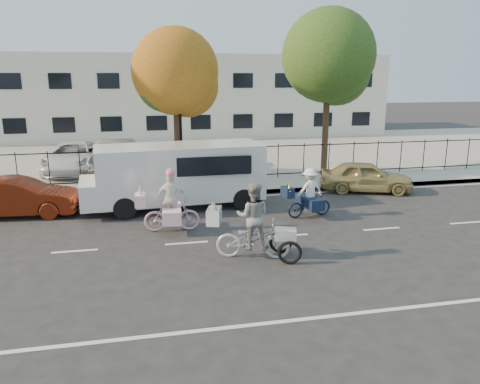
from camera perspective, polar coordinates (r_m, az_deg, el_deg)
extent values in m
plane|color=#333334|center=(13.32, -6.53, -6.23)|extent=(120.00, 120.00, 0.00)
cube|color=#A8A399|center=(18.11, -8.11, -0.52)|extent=(60.00, 0.10, 0.15)
cube|color=#A8A399|center=(19.13, -8.34, 0.26)|extent=(60.00, 2.20, 0.15)
cube|color=#A8A399|center=(27.84, -9.59, 4.57)|extent=(60.00, 15.60, 0.15)
cube|color=silver|center=(37.50, -10.51, 11.45)|extent=(34.00, 10.00, 6.00)
cylinder|color=black|center=(19.47, -7.22, 6.76)|extent=(0.12, 0.12, 4.00)
sphere|color=white|center=(19.32, -7.42, 13.09)|extent=(0.36, 0.36, 0.36)
cylinder|color=black|center=(19.61, -15.02, 3.18)|extent=(0.06, 0.06, 1.80)
cylinder|color=black|center=(19.58, -12.97, 3.29)|extent=(0.06, 0.06, 1.80)
cube|color=#59140F|center=(19.49, -14.10, 4.97)|extent=(0.85, 0.04, 0.60)
imported|color=silver|center=(12.08, 1.57, -5.79)|extent=(2.01, 1.18, 1.00)
imported|color=silver|center=(11.89, 1.59, -3.00)|extent=(1.00, 0.87, 1.74)
cube|color=silver|center=(11.98, -3.18, -2.92)|extent=(0.49, 0.68, 0.40)
cone|color=silver|center=(12.03, -3.29, -1.52)|extent=(0.15, 0.15, 0.20)
cone|color=silver|center=(11.78, -3.09, -1.87)|extent=(0.15, 0.15, 0.20)
torus|color=black|center=(11.79, 6.07, -7.36)|extent=(0.62, 0.26, 0.62)
torus|color=black|center=(12.48, 4.98, -6.10)|extent=(0.62, 0.26, 0.62)
cube|color=white|center=(12.02, 5.55, -5.13)|extent=(0.64, 0.53, 0.28)
imported|color=#D4A1BB|center=(14.25, -8.30, -2.79)|extent=(1.70, 0.59, 1.01)
imported|color=white|center=(14.11, -8.38, -0.80)|extent=(0.95, 0.45, 1.59)
cube|color=#FFC2D1|center=(14.15, -12.05, -0.95)|extent=(0.34, 0.57, 0.36)
cone|color=white|center=(14.07, -12.11, 0.31)|extent=(0.12, 0.12, 0.32)
cube|color=#FFC2D1|center=(14.23, -8.31, -2.60)|extent=(0.64, 1.35, 0.40)
sphere|color=pink|center=(13.93, -8.49, 2.29)|extent=(0.28, 0.28, 0.28)
imported|color=black|center=(15.73, 8.44, -1.51)|extent=(1.64, 0.80, 0.83)
imported|color=white|center=(15.60, 8.51, 0.29)|extent=(1.01, 0.68, 1.44)
cube|color=#101B36|center=(15.22, 5.82, 0.00)|extent=(0.35, 0.54, 0.33)
cone|color=gold|center=(15.33, 5.65, 0.81)|extent=(0.11, 0.22, 0.30)
cone|color=gold|center=(15.02, 6.03, 0.52)|extent=(0.11, 0.22, 0.30)
cube|color=#101B36|center=(15.71, 8.45, -1.19)|extent=(0.70, 1.26, 0.37)
cube|color=white|center=(16.64, -7.33, 2.45)|extent=(5.90, 2.61, 1.91)
cube|color=white|center=(16.81, -17.98, 0.12)|extent=(0.71, 2.11, 0.85)
cylinder|color=black|center=(15.91, -14.20, -1.77)|extent=(0.76, 0.34, 0.74)
cylinder|color=black|center=(17.72, -14.01, -0.14)|extent=(0.76, 0.34, 0.74)
cylinder|color=black|center=(16.23, 0.17, -1.01)|extent=(0.76, 0.34, 0.74)
cylinder|color=black|center=(18.01, -1.08, 0.51)|extent=(0.76, 0.34, 0.74)
imported|color=#5D1A0A|center=(17.23, -25.45, -0.58)|extent=(4.02, 1.69, 1.29)
imported|color=tan|center=(19.51, 15.11, 1.83)|extent=(3.91, 2.56, 1.24)
imported|color=white|center=(23.42, -19.61, 4.05)|extent=(2.67, 5.14, 1.38)
imported|color=#55595D|center=(22.74, -15.01, 4.21)|extent=(2.08, 4.59, 1.46)
imported|color=#B6B7BF|center=(23.12, -2.01, 4.53)|extent=(2.00, 3.75, 1.21)
cylinder|color=#442D1D|center=(19.97, -7.64, 6.71)|extent=(0.28, 0.28, 4.15)
sphere|color=#9F6219|center=(19.81, -7.90, 14.39)|extent=(3.56, 3.56, 3.56)
sphere|color=#9F6219|center=(20.05, -6.42, 12.73)|extent=(2.61, 2.61, 2.61)
cylinder|color=#442D1D|center=(21.47, 10.39, 7.90)|extent=(0.28, 0.28, 4.73)
sphere|color=#385B1E|center=(21.37, 10.76, 16.03)|extent=(4.05, 4.05, 4.05)
sphere|color=#385B1E|center=(21.73, 11.73, 14.17)|extent=(2.97, 2.97, 2.97)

